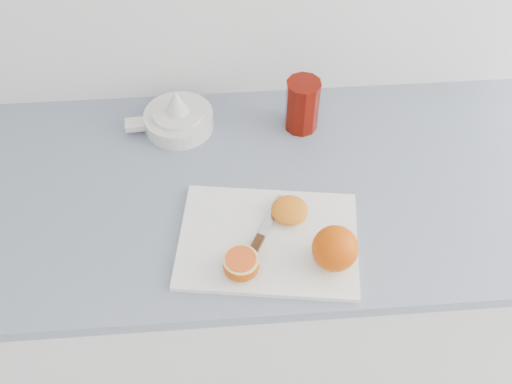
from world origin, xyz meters
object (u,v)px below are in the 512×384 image
cutting_board (268,240)px  half_orange (241,265)px  red_tumbler (302,107)px  counter (253,288)px  citrus_juicer (178,117)px

cutting_board → half_orange: bearing=-129.0°
cutting_board → red_tumbler: red_tumbler is taller
half_orange → red_tumbler: (0.16, 0.40, 0.03)m
counter → citrus_juicer: citrus_juicer is taller
half_orange → citrus_juicer: (-0.12, 0.42, -0.00)m
counter → red_tumbler: 0.55m
counter → red_tumbler: (0.13, 0.17, 0.50)m
cutting_board → citrus_juicer: 0.39m
counter → cutting_board: bearing=-82.2°
cutting_board → citrus_juicer: (-0.18, 0.34, 0.02)m
counter → half_orange: size_ratio=37.26×
cutting_board → red_tumbler: (0.11, 0.33, 0.05)m
counter → citrus_juicer: (-0.16, 0.19, 0.47)m
citrus_juicer → red_tumbler: bearing=-3.9°
citrus_juicer → counter: bearing=-49.7°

